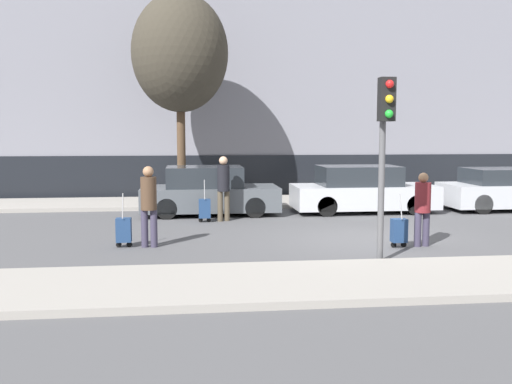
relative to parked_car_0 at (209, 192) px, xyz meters
name	(u,v)px	position (x,y,z in m)	size (l,w,h in m)	color
ground_plane	(368,239)	(3.55, -4.52, -0.67)	(80.00, 80.00, 0.00)	#4C4C4F
sidewalk_near	(438,278)	(3.55, -8.27, -0.61)	(28.00, 2.50, 0.12)	gray
sidewalk_far	(307,201)	(3.55, 2.48, -0.61)	(28.00, 3.00, 0.12)	gray
building_facade	(290,20)	(3.55, 6.07, 6.31)	(28.00, 2.84, 13.99)	slate
parked_car_0	(209,192)	(0.00, 0.00, 0.00)	(4.10, 1.89, 1.45)	#4C5156
parked_car_1	(362,191)	(4.76, -0.04, 0.00)	(4.39, 1.82, 1.44)	#B7BABF
parked_car_2	(504,190)	(9.45, -0.06, -0.04)	(3.91, 1.89, 1.33)	#B7BABF
pedestrian_left	(149,201)	(-1.44, -4.84, 0.33)	(0.35, 0.34, 1.76)	#383347
trolley_left	(124,230)	(-1.99, -4.79, -0.30)	(0.34, 0.29, 1.18)	navy
pedestrian_center	(223,184)	(0.37, -1.38, 0.36)	(0.34, 0.34, 1.81)	#4C4233
trolley_center	(205,209)	(-0.16, -1.51, -0.30)	(0.34, 0.29, 1.18)	navy
pedestrian_right	(423,205)	(4.45, -5.42, 0.23)	(0.35, 0.34, 1.61)	#383347
trolley_right	(399,231)	(3.91, -5.50, -0.30)	(0.34, 0.29, 1.17)	navy
traffic_light	(385,132)	(3.05, -6.89, 1.81)	(0.28, 0.47, 3.48)	#515154
bare_tree_near_crossing	(180,53)	(-0.83, 1.92, 4.36)	(3.15, 3.15, 6.86)	#4C3826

